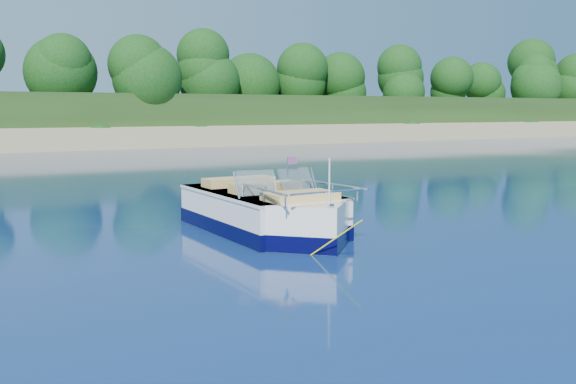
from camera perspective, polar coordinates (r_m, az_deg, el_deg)
name	(u,v)px	position (r m, az deg, el deg)	size (l,w,h in m)	color
ground	(393,241)	(13.74, 9.28, -4.35)	(160.00, 160.00, 0.00)	#0B204D
shoreline	(24,126)	(74.84, -22.42, 5.41)	(170.00, 59.00, 6.00)	tan
treeline	(58,73)	(52.35, -19.79, 9.95)	(150.00, 7.12, 8.19)	black
motorboat	(269,215)	(14.38, -1.70, -2.09)	(2.38, 6.31, 2.10)	white
tow_tube	(298,213)	(16.75, 0.89, -1.87)	(1.56, 1.56, 0.32)	#E9AF0D
boy	(296,216)	(16.82, 0.69, -2.12)	(0.53, 0.35, 1.46)	tan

